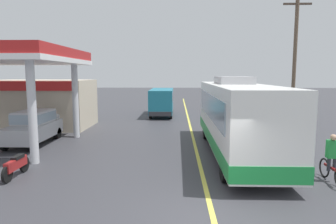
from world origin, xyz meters
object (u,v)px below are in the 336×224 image
(coach_bus_main, at_px, (236,118))
(minibus_opposing_lane, at_px, (162,100))
(car_at_pump, at_px, (34,125))
(motorcycle_parked_forecourt, at_px, (16,165))
(pedestrian_near_pump, at_px, (55,122))
(cyclist_on_shoulder, at_px, (332,160))

(coach_bus_main, bearing_deg, minibus_opposing_lane, 107.51)
(car_at_pump, xyz_separation_m, motorcycle_parked_forecourt, (1.91, -5.39, -0.57))
(motorcycle_parked_forecourt, height_order, pedestrian_near_pump, pedestrian_near_pump)
(minibus_opposing_lane, distance_m, pedestrian_near_pump, 11.53)
(coach_bus_main, xyz_separation_m, cyclist_on_shoulder, (2.63, -3.83, -0.94))
(minibus_opposing_lane, height_order, cyclist_on_shoulder, minibus_opposing_lane)
(minibus_opposing_lane, bearing_deg, coach_bus_main, -72.49)
(cyclist_on_shoulder, relative_size, pedestrian_near_pump, 1.10)
(minibus_opposing_lane, relative_size, cyclist_on_shoulder, 3.37)
(motorcycle_parked_forecourt, bearing_deg, car_at_pump, 109.50)
(coach_bus_main, distance_m, motorcycle_parked_forecourt, 9.59)
(minibus_opposing_lane, xyz_separation_m, cyclist_on_shoulder, (6.86, -17.24, -0.69))
(car_at_pump, bearing_deg, motorcycle_parked_forecourt, -70.50)
(car_at_pump, bearing_deg, coach_bus_main, -9.30)
(cyclist_on_shoulder, bearing_deg, motorcycle_parked_forecourt, 179.03)
(minibus_opposing_lane, distance_m, motorcycle_parked_forecourt, 17.68)
(car_at_pump, height_order, pedestrian_near_pump, car_at_pump)
(pedestrian_near_pump, bearing_deg, motorcycle_parked_forecourt, -78.64)
(car_at_pump, distance_m, pedestrian_near_pump, 1.89)
(minibus_opposing_lane, bearing_deg, pedestrian_near_pump, -121.41)
(car_at_pump, distance_m, motorcycle_parked_forecourt, 5.75)
(coach_bus_main, xyz_separation_m, motorcycle_parked_forecourt, (-8.78, -3.64, -1.28))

